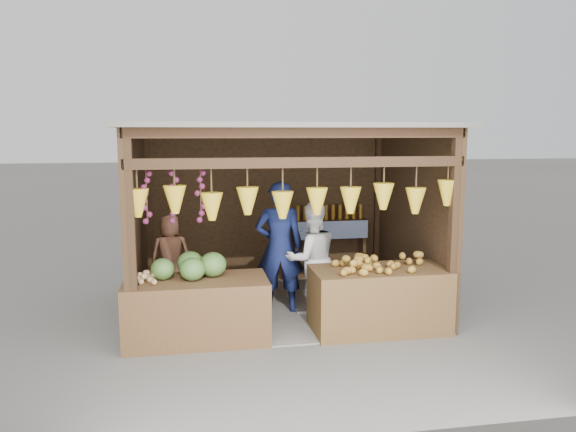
% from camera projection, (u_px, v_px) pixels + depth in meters
% --- Properties ---
extents(ground, '(80.00, 80.00, 0.00)m').
position_uv_depth(ground, '(281.00, 308.00, 8.21)').
color(ground, '#514F49').
rests_on(ground, ground).
extents(stall_structure, '(4.30, 3.30, 2.66)m').
position_uv_depth(stall_structure, '(279.00, 195.00, 7.91)').
color(stall_structure, slate).
rests_on(stall_structure, ground).
extents(back_shelf, '(1.25, 0.32, 1.32)m').
position_uv_depth(back_shelf, '(330.00, 231.00, 9.51)').
color(back_shelf, '#382314').
rests_on(back_shelf, ground).
extents(counter_left, '(1.74, 0.85, 0.77)m').
position_uv_depth(counter_left, '(197.00, 310.00, 6.88)').
color(counter_left, '#4A3218').
rests_on(counter_left, ground).
extents(counter_right, '(1.72, 0.85, 0.81)m').
position_uv_depth(counter_right, '(379.00, 299.00, 7.24)').
color(counter_right, '#52381B').
rests_on(counter_right, ground).
extents(stool, '(0.32, 0.32, 0.30)m').
position_uv_depth(stool, '(172.00, 304.00, 7.88)').
color(stool, black).
rests_on(stool, ground).
extents(man_standing, '(0.73, 0.52, 1.87)m').
position_uv_depth(man_standing, '(279.00, 248.00, 7.89)').
color(man_standing, '#121A44').
rests_on(man_standing, ground).
extents(woman_standing, '(0.84, 0.69, 1.58)m').
position_uv_depth(woman_standing, '(312.00, 259.00, 7.82)').
color(woman_standing, silver).
rests_on(woman_standing, ground).
extents(vendor_seated, '(0.56, 0.38, 1.12)m').
position_uv_depth(vendor_seated, '(171.00, 255.00, 7.77)').
color(vendor_seated, brown).
rests_on(vendor_seated, stool).
extents(melon_pile, '(1.00, 0.50, 0.32)m').
position_uv_depth(melon_pile, '(189.00, 265.00, 6.86)').
color(melon_pile, '#184F15').
rests_on(melon_pile, counter_left).
extents(tanfruit_pile, '(0.34, 0.40, 0.13)m').
position_uv_depth(tanfruit_pile, '(146.00, 277.00, 6.70)').
color(tanfruit_pile, tan).
rests_on(tanfruit_pile, counter_left).
extents(mango_pile, '(1.40, 0.64, 0.22)m').
position_uv_depth(mango_pile, '(385.00, 261.00, 7.11)').
color(mango_pile, '#C5511A').
rests_on(mango_pile, counter_right).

